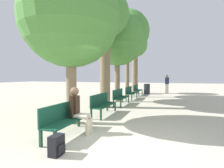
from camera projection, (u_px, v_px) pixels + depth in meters
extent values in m
plane|color=beige|center=(118.00, 151.00, 3.80)|extent=(80.00, 80.00, 0.00)
cube|color=#144733|center=(69.00, 120.00, 4.74)|extent=(0.48, 1.83, 0.04)
cube|color=#144733|center=(62.00, 111.00, 4.80)|extent=(0.04, 1.83, 0.45)
cube|color=#19422D|center=(55.00, 140.00, 3.87)|extent=(0.06, 0.06, 0.40)
cube|color=#19422D|center=(90.00, 121.00, 5.52)|extent=(0.06, 0.06, 0.40)
cube|color=#19422D|center=(41.00, 138.00, 3.99)|extent=(0.06, 0.06, 0.40)
cube|color=#19422D|center=(79.00, 120.00, 5.64)|extent=(0.06, 0.06, 0.40)
cube|color=#144733|center=(104.00, 105.00, 7.29)|extent=(0.48, 1.83, 0.04)
cube|color=#144733|center=(100.00, 99.00, 7.34)|extent=(0.04, 1.83, 0.45)
cube|color=#19422D|center=(101.00, 115.00, 6.41)|extent=(0.06, 0.06, 0.40)
cube|color=#19422D|center=(115.00, 107.00, 8.06)|extent=(0.06, 0.06, 0.40)
cube|color=#19422D|center=(91.00, 114.00, 6.53)|extent=(0.06, 0.06, 0.40)
cube|color=#19422D|center=(107.00, 107.00, 8.18)|extent=(0.06, 0.06, 0.40)
cube|color=#144733|center=(122.00, 98.00, 9.83)|extent=(0.48, 1.83, 0.04)
cube|color=#144733|center=(118.00, 93.00, 9.89)|extent=(0.04, 1.83, 0.45)
cube|color=#19422D|center=(121.00, 104.00, 8.95)|extent=(0.06, 0.06, 0.40)
cube|color=#19422D|center=(128.00, 100.00, 10.60)|extent=(0.06, 0.06, 0.40)
cube|color=#19422D|center=(114.00, 104.00, 9.08)|extent=(0.06, 0.06, 0.40)
cube|color=#19422D|center=(122.00, 99.00, 10.72)|extent=(0.06, 0.06, 0.40)
cube|color=#144733|center=(132.00, 93.00, 12.37)|extent=(0.48, 1.83, 0.04)
cube|color=#144733|center=(129.00, 90.00, 12.43)|extent=(0.04, 1.83, 0.45)
cube|color=#19422D|center=(132.00, 98.00, 11.49)|extent=(0.06, 0.06, 0.40)
cube|color=#19422D|center=(137.00, 95.00, 13.14)|extent=(0.06, 0.06, 0.40)
cube|color=#19422D|center=(126.00, 98.00, 11.62)|extent=(0.06, 0.06, 0.40)
cube|color=#19422D|center=(132.00, 95.00, 13.27)|extent=(0.06, 0.06, 0.40)
cube|color=#144733|center=(138.00, 90.00, 14.91)|extent=(0.48, 1.83, 0.04)
cube|color=#144733|center=(136.00, 87.00, 14.97)|extent=(0.04, 1.83, 0.45)
cube|color=#19422D|center=(139.00, 94.00, 14.04)|extent=(0.06, 0.06, 0.40)
cube|color=#19422D|center=(142.00, 92.00, 15.68)|extent=(0.06, 0.06, 0.40)
cube|color=#19422D|center=(134.00, 94.00, 14.16)|extent=(0.06, 0.06, 0.40)
cube|color=#19422D|center=(138.00, 92.00, 15.81)|extent=(0.06, 0.06, 0.40)
cylinder|color=#7A664C|center=(71.00, 85.00, 6.00)|extent=(0.35, 0.35, 2.67)
sphere|color=#478438|center=(71.00, 18.00, 5.90)|extent=(3.36, 3.36, 3.36)
cylinder|color=#7A664C|center=(105.00, 68.00, 9.06)|extent=(0.53, 0.53, 4.14)
sphere|color=#478438|center=(105.00, 14.00, 8.93)|extent=(2.48, 2.48, 2.48)
cylinder|color=#7A664C|center=(117.00, 78.00, 11.16)|extent=(0.34, 0.34, 3.05)
sphere|color=#478438|center=(117.00, 39.00, 11.05)|extent=(3.39, 3.39, 3.39)
cylinder|color=#7A664C|center=(127.00, 70.00, 13.71)|extent=(0.31, 0.31, 4.16)
sphere|color=#478438|center=(127.00, 32.00, 13.58)|extent=(3.39, 3.39, 3.39)
cylinder|color=#7A664C|center=(135.00, 72.00, 16.61)|extent=(0.53, 0.53, 3.98)
sphere|color=#478438|center=(135.00, 45.00, 16.49)|extent=(2.33, 2.33, 2.33)
cylinder|color=beige|center=(80.00, 117.00, 4.84)|extent=(0.44, 0.13, 0.13)
cylinder|color=beige|center=(88.00, 127.00, 4.78)|extent=(0.13, 0.13, 0.44)
cylinder|color=beige|center=(83.00, 115.00, 4.99)|extent=(0.44, 0.13, 0.13)
cylinder|color=beige|center=(90.00, 126.00, 4.93)|extent=(0.13, 0.13, 0.44)
cube|color=black|center=(75.00, 107.00, 4.97)|extent=(0.20, 0.24, 0.63)
cylinder|color=black|center=(72.00, 106.00, 4.85)|extent=(0.09, 0.09, 0.57)
cylinder|color=black|center=(77.00, 105.00, 5.10)|extent=(0.09, 0.09, 0.57)
sphere|color=brown|center=(75.00, 91.00, 4.95)|extent=(0.24, 0.24, 0.24)
cube|color=black|center=(56.00, 145.00, 3.58)|extent=(0.20, 0.32, 0.42)
cube|color=black|center=(62.00, 149.00, 3.54)|extent=(0.04, 0.22, 0.18)
cylinder|color=beige|center=(166.00, 89.00, 16.36)|extent=(0.13, 0.13, 0.88)
cylinder|color=beige|center=(168.00, 89.00, 16.31)|extent=(0.13, 0.13, 0.88)
cube|color=navy|center=(167.00, 81.00, 16.30)|extent=(0.30, 0.27, 0.63)
cylinder|color=navy|center=(166.00, 81.00, 16.34)|extent=(0.09, 0.09, 0.60)
cylinder|color=navy|center=(169.00, 81.00, 16.26)|extent=(0.09, 0.09, 0.60)
sphere|color=#A37A5B|center=(167.00, 76.00, 16.28)|extent=(0.24, 0.24, 0.24)
cylinder|color=#232328|center=(147.00, 89.00, 15.86)|extent=(0.55, 0.55, 0.93)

